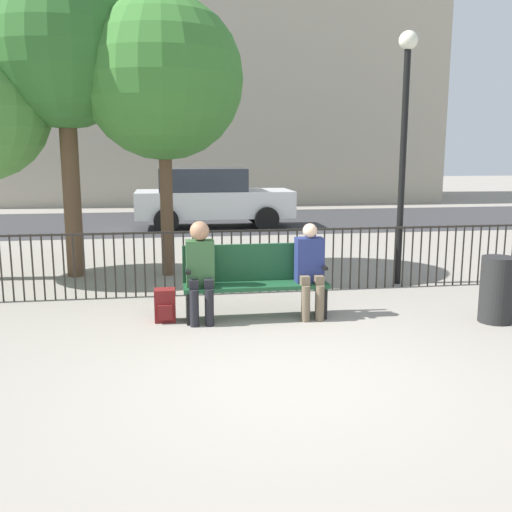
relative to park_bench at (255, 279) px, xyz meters
name	(u,v)px	position (x,y,z in m)	size (l,w,h in m)	color
ground_plane	(287,378)	(0.00, -2.02, -0.50)	(80.00, 80.00, 0.00)	gray
park_bench	(255,279)	(0.00, 0.00, 0.00)	(1.81, 0.45, 0.92)	#194728
seated_person_0	(200,265)	(-0.69, -0.13, 0.21)	(0.34, 0.39, 1.25)	black
seated_person_1	(310,266)	(0.68, -0.13, 0.17)	(0.34, 0.39, 1.20)	brown
backpack	(165,306)	(-1.13, -0.04, -0.30)	(0.26, 0.25, 0.41)	maroon
fence_railing	(241,256)	(-0.02, 1.24, 0.06)	(9.01, 0.03, 0.95)	#2D2823
tree_1	(64,53)	(-2.63, 2.85, 3.11)	(2.43, 2.43, 4.85)	brown
tree_2	(163,79)	(-1.09, 2.71, 2.72)	(2.60, 2.60, 4.53)	brown
lamp_post	(405,122)	(2.52, 1.48, 2.02)	(0.28, 0.28, 3.83)	black
street_surface	(205,222)	(0.00, 9.98, -0.49)	(24.00, 6.00, 0.01)	#333335
parked_car_0	(211,197)	(0.08, 8.56, 0.35)	(4.20, 1.94, 1.62)	silver
building_facade	(190,36)	(0.00, 17.98, 6.24)	(20.00, 6.00, 13.47)	#B2A893
trash_bin	(497,290)	(2.90, -0.67, -0.09)	(0.40, 0.40, 0.82)	black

